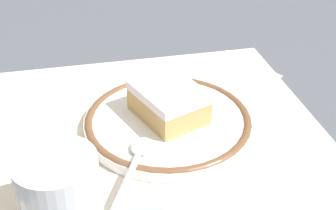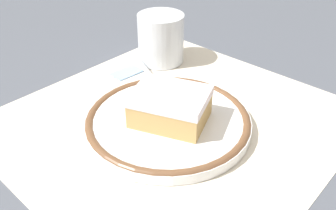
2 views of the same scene
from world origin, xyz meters
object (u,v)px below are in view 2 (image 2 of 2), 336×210
at_px(plate, 168,121).
at_px(sugar_packet, 127,71).
at_px(cake_slice, 170,106).
at_px(cup, 161,41).
at_px(spoon, 154,80).

height_order(plate, sugar_packet, plate).
relative_size(cake_slice, cup, 1.37).
height_order(spoon, sugar_packet, spoon).
relative_size(plate, sugar_packet, 4.32).
relative_size(cup, sugar_packet, 1.64).
xyz_separation_m(cake_slice, spoon, (0.06, 0.08, -0.02)).
height_order(cup, sugar_packet, cup).
xyz_separation_m(cake_slice, cup, (0.14, 0.15, 0.00)).
bearing_deg(spoon, cup, 37.01).
xyz_separation_m(cake_slice, sugar_packet, (0.06, 0.15, -0.03)).
relative_size(cake_slice, sugar_packet, 2.25).
distance_m(spoon, cup, 0.10).
relative_size(spoon, cup, 1.45).
bearing_deg(sugar_packet, cup, -7.30).
height_order(plate, cup, cup).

